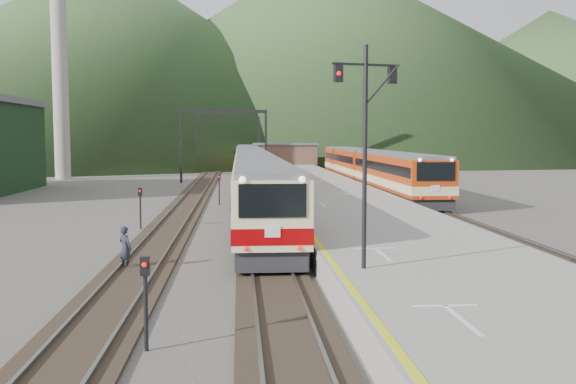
{
  "coord_description": "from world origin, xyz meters",
  "views": [
    {
      "loc": [
        -1.16,
        -15.69,
        5.09
      ],
      "look_at": [
        1.54,
        19.7,
        2.0
      ],
      "focal_mm": 40.0,
      "sensor_mm": 36.0,
      "label": 1
    }
  ],
  "objects": [
    {
      "name": "track_second",
      "position": [
        11.5,
        40.0,
        0.07
      ],
      "size": [
        2.6,
        200.0,
        0.23
      ],
      "color": "black",
      "rests_on": "ground"
    },
    {
      "name": "signal_mast",
      "position": [
        2.68,
        3.71,
        5.18
      ],
      "size": [
        2.15,
        0.68,
        6.85
      ],
      "color": "black",
      "rests_on": "platform"
    },
    {
      "name": "main_train",
      "position": [
        0.0,
        56.96,
        2.02
      ],
      "size": [
        2.93,
        100.45,
        3.57
      ],
      "color": "beige",
      "rests_on": "track_main"
    },
    {
      "name": "station_shed",
      "position": [
        5.6,
        78.0,
        2.57
      ],
      "size": [
        9.4,
        4.4,
        3.1
      ],
      "color": "brown",
      "rests_on": "platform"
    },
    {
      "name": "track_far",
      "position": [
        -5.0,
        40.0,
        0.07
      ],
      "size": [
        2.6,
        200.0,
        0.23
      ],
      "color": "black",
      "rests_on": "ground"
    },
    {
      "name": "gantry_far",
      "position": [
        -2.85,
        80.0,
        5.59
      ],
      "size": [
        9.55,
        0.25,
        8.0
      ],
      "color": "black",
      "rests_on": "ground"
    },
    {
      "name": "hill_b",
      "position": [
        30.0,
        230.0,
        37.5
      ],
      "size": [
        220.0,
        220.0,
        75.0
      ],
      "primitive_type": "cone",
      "color": "#294A20",
      "rests_on": "ground"
    },
    {
      "name": "ground",
      "position": [
        0.0,
        0.0,
        0.0
      ],
      "size": [
        400.0,
        400.0,
        0.0
      ],
      "primitive_type": "plane",
      "color": "#47423D",
      "rests_on": "ground"
    },
    {
      "name": "short_signal_a",
      "position": [
        -3.39,
        -0.62,
        1.46
      ],
      "size": [
        0.22,
        0.17,
        2.27
      ],
      "color": "black",
      "rests_on": "ground"
    },
    {
      "name": "track_main",
      "position": [
        0.0,
        40.0,
        0.07
      ],
      "size": [
        2.6,
        200.0,
        0.23
      ],
      "color": "black",
      "rests_on": "ground"
    },
    {
      "name": "gantry_near",
      "position": [
        -2.85,
        55.0,
        5.59
      ],
      "size": [
        9.55,
        0.25,
        8.0
      ],
      "color": "black",
      "rests_on": "ground"
    },
    {
      "name": "worker",
      "position": [
        -5.53,
        8.9,
        0.84
      ],
      "size": [
        0.72,
        0.7,
        1.68
      ],
      "primitive_type": "imported",
      "rotation": [
        0.0,
        0.0,
        2.42
      ],
      "color": "#222632",
      "rests_on": "ground"
    },
    {
      "name": "smokestack",
      "position": [
        -22.0,
        62.0,
        15.0
      ],
      "size": [
        1.8,
        1.8,
        30.0
      ],
      "primitive_type": "cylinder",
      "color": "#9E998E",
      "rests_on": "ground"
    },
    {
      "name": "short_signal_c",
      "position": [
        -6.6,
        19.85,
        1.46
      ],
      "size": [
        0.25,
        0.21,
        2.27
      ],
      "color": "black",
      "rests_on": "ground"
    },
    {
      "name": "second_train",
      "position": [
        11.5,
        45.71,
        2.11
      ],
      "size": [
        3.08,
        41.91,
        3.76
      ],
      "color": "#AA340E",
      "rests_on": "track_second"
    },
    {
      "name": "platform",
      "position": [
        5.6,
        38.0,
        0.5
      ],
      "size": [
        8.0,
        100.0,
        1.0
      ],
      "primitive_type": "cube",
      "color": "gray",
      "rests_on": "ground"
    },
    {
      "name": "hill_a",
      "position": [
        -40.0,
        190.0,
        30.0
      ],
      "size": [
        180.0,
        180.0,
        60.0
      ],
      "primitive_type": "cone",
      "color": "#294A20",
      "rests_on": "ground"
    },
    {
      "name": "short_signal_b",
      "position": [
        -2.65,
        31.95,
        1.46
      ],
      "size": [
        0.24,
        0.19,
        2.27
      ],
      "color": "black",
      "rests_on": "ground"
    },
    {
      "name": "hill_c",
      "position": [
        110.0,
        210.0,
        25.0
      ],
      "size": [
        160.0,
        160.0,
        50.0
      ],
      "primitive_type": "cone",
      "color": "#294A20",
      "rests_on": "ground"
    }
  ]
}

